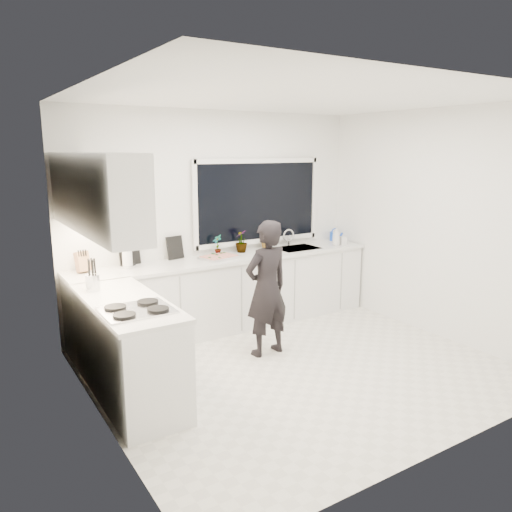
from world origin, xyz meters
TOP-DOWN VIEW (x-y plane):
  - floor at (0.00, 0.00)m, footprint 4.00×3.50m
  - wall_back at (0.00, 1.76)m, footprint 4.00×0.02m
  - wall_left at (-2.01, 0.00)m, footprint 0.02×3.50m
  - wall_right at (2.01, 0.00)m, footprint 0.02×3.50m
  - ceiling at (0.00, 0.00)m, footprint 4.00×3.50m
  - window at (0.60, 1.73)m, footprint 1.80×0.02m
  - base_cabinets_back at (0.00, 1.45)m, footprint 3.92×0.58m
  - base_cabinets_left at (-1.67, 0.35)m, footprint 0.58×1.60m
  - countertop_back at (0.00, 1.44)m, footprint 3.94×0.62m
  - countertop_left at (-1.67, 0.35)m, footprint 0.62×1.60m
  - upper_cabinets at (-1.79, 0.70)m, footprint 0.34×2.10m
  - sink at (1.05, 1.45)m, footprint 0.58×0.42m
  - faucet at (1.05, 1.65)m, footprint 0.03×0.03m
  - stovetop at (-1.69, -0.00)m, footprint 0.56×0.48m
  - person at (-0.07, 0.50)m, footprint 0.57×0.40m
  - pizza_tray at (-0.16, 1.42)m, footprint 0.48×0.39m
  - pizza at (-0.16, 1.42)m, footprint 0.44×0.35m
  - watering_can at (1.85, 1.61)m, footprint 0.18×0.18m
  - paper_towel_roll at (-1.26, 1.55)m, footprint 0.13×0.13m
  - knife_block at (-1.74, 1.59)m, footprint 0.15×0.12m
  - utensil_crock at (-1.83, 0.80)m, footprint 0.17×0.17m
  - picture_frame_large at (-0.62, 1.69)m, footprint 0.22×0.06m
  - picture_frame_small at (-1.18, 1.69)m, footprint 0.25×0.05m
  - herb_plants at (0.45, 1.61)m, footprint 0.93×0.23m
  - soap_bottles at (1.64, 1.30)m, footprint 0.25×0.13m

SIDE VIEW (x-z plane):
  - floor at x=0.00m, z-range -0.02..0.00m
  - base_cabinets_back at x=0.00m, z-range 0.00..0.88m
  - base_cabinets_left at x=-1.67m, z-range 0.00..0.88m
  - person at x=-0.07m, z-range 0.00..1.50m
  - sink at x=1.05m, z-range 0.80..0.94m
  - countertop_back at x=0.00m, z-range 0.88..0.92m
  - countertop_left at x=-1.67m, z-range 0.88..0.92m
  - stovetop at x=-1.69m, z-range 0.92..0.95m
  - pizza_tray at x=-0.16m, z-range 0.92..0.95m
  - pizza at x=-0.16m, z-range 0.95..0.96m
  - watering_can at x=1.85m, z-range 0.92..1.05m
  - utensil_crock at x=-1.83m, z-range 0.92..1.08m
  - faucet at x=1.05m, z-range 0.92..1.14m
  - knife_block at x=-1.74m, z-range 0.92..1.14m
  - soap_bottles at x=1.64m, z-range 0.91..1.18m
  - paper_towel_roll at x=-1.26m, z-range 0.92..1.18m
  - herb_plants at x=0.45m, z-range 0.91..1.20m
  - picture_frame_large at x=-0.62m, z-range 0.92..1.20m
  - picture_frame_small at x=-1.18m, z-range 0.92..1.22m
  - wall_back at x=0.00m, z-range 0.00..2.70m
  - wall_left at x=-2.01m, z-range 0.00..2.70m
  - wall_right at x=2.01m, z-range 0.00..2.70m
  - window at x=0.60m, z-range 1.05..2.05m
  - upper_cabinets at x=-1.79m, z-range 1.50..2.20m
  - ceiling at x=0.00m, z-range 2.70..2.72m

